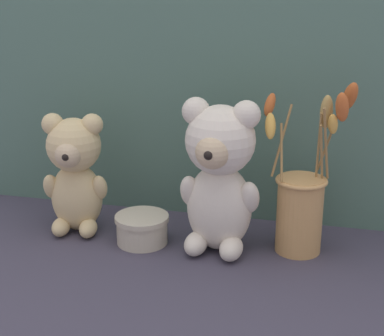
{
  "coord_description": "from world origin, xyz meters",
  "views": [
    {
      "loc": [
        0.24,
        -0.95,
        0.48
      ],
      "look_at": [
        0.0,
        0.02,
        0.15
      ],
      "focal_mm": 55.0,
      "sensor_mm": 36.0,
      "label": 1
    }
  ],
  "objects": [
    {
      "name": "ground_plane",
      "position": [
        0.0,
        0.0,
        0.0
      ],
      "size": [
        4.0,
        4.0,
        0.0
      ],
      "primitive_type": "plane",
      "color": "#3D3847"
    },
    {
      "name": "backdrop_wall",
      "position": [
        0.0,
        0.17,
        0.35
      ],
      "size": [
        1.1,
        0.02,
        0.7
      ],
      "color": "#4C6B5B",
      "rests_on": "ground"
    },
    {
      "name": "teddy_bear_large",
      "position": [
        0.05,
        0.01,
        0.14
      ],
      "size": [
        0.15,
        0.14,
        0.28
      ],
      "color": "beige",
      "rests_on": "ground"
    },
    {
      "name": "teddy_bear_medium",
      "position": [
        -0.23,
        0.02,
        0.12
      ],
      "size": [
        0.13,
        0.12,
        0.23
      ],
      "color": "#DBBC84",
      "rests_on": "ground"
    },
    {
      "name": "flower_vase",
      "position": [
        0.2,
        0.04,
        0.1
      ],
      "size": [
        0.17,
        0.11,
        0.31
      ],
      "color": "tan",
      "rests_on": "ground"
    },
    {
      "name": "decorative_tin_tall",
      "position": [
        -0.09,
        0.0,
        0.03
      ],
      "size": [
        0.1,
        0.1,
        0.05
      ],
      "color": "beige",
      "rests_on": "ground"
    }
  ]
}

